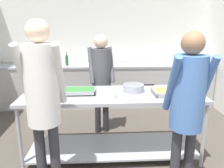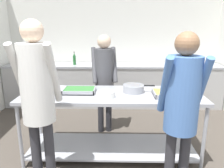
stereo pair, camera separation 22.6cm
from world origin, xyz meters
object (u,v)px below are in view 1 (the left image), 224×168
serving_tray_vegetables (80,91)px  guest_serving_right (43,93)px  broccoli_bowl (50,92)px  serving_tray_roast (169,93)px  water_bottle (67,59)px  plate_stack (107,95)px  cook_behind_counter (101,73)px  sauce_pan (134,88)px  guest_serving_left (188,100)px

serving_tray_vegetables → guest_serving_right: (-0.27, -0.76, 0.22)m
broccoli_bowl → serving_tray_vegetables: bearing=12.3°
serving_tray_roast → water_bottle: size_ratio=1.38×
plate_stack → serving_tray_roast: size_ratio=0.59×
cook_behind_counter → water_bottle: size_ratio=5.75×
plate_stack → sauce_pan: (0.36, 0.23, 0.02)m
guest_serving_left → guest_serving_right: guest_serving_right is taller
serving_tray_vegetables → serving_tray_roast: same height
cook_behind_counter → guest_serving_right: bearing=-111.5°
serving_tray_roast → water_bottle: 2.58m
plate_stack → broccoli_bowl: bearing=170.3°
broccoli_bowl → guest_serving_right: guest_serving_right is taller
guest_serving_left → plate_stack: bearing=139.5°
broccoli_bowl → water_bottle: water_bottle is taller
serving_tray_vegetables → plate_stack: bearing=-29.6°
serving_tray_roast → broccoli_bowl: bearing=178.3°
plate_stack → cook_behind_counter: bearing=94.1°
broccoli_bowl → plate_stack: bearing=-9.7°
water_bottle → guest_serving_left: bearing=-61.1°
broccoli_bowl → plate_stack: (0.71, -0.12, -0.01)m
serving_tray_roast → guest_serving_left: 0.72m
broccoli_bowl → serving_tray_vegetables: size_ratio=0.60×
serving_tray_vegetables → sauce_pan: 0.71m
serving_tray_roast → plate_stack: bearing=-174.3°
guest_serving_right → water_bottle: (-0.16, 2.67, -0.08)m
broccoli_bowl → serving_tray_roast: size_ratio=0.63×
plate_stack → serving_tray_roast: 0.79m
sauce_pan → serving_tray_roast: sauce_pan is taller
guest_serving_left → water_bottle: guest_serving_left is taller
broccoli_bowl → guest_serving_right: size_ratio=0.14×
guest_serving_right → serving_tray_vegetables: bearing=70.4°
plate_stack → sauce_pan: bearing=32.8°
broccoli_bowl → cook_behind_counter: size_ratio=0.15×
guest_serving_left → water_bottle: bearing=118.9°
plate_stack → water_bottle: size_ratio=0.82×
serving_tray_vegetables → cook_behind_counter: bearing=66.3°
guest_serving_right → cook_behind_counter: (0.56, 1.42, -0.12)m
broccoli_bowl → sauce_pan: size_ratio=0.59×
plate_stack → sauce_pan: 0.43m
serving_tray_roast → guest_serving_left: guest_serving_left is taller
guest_serving_left → cook_behind_counter: (-0.80, 1.49, -0.05)m
serving_tray_vegetables → water_bottle: bearing=102.6°
broccoli_bowl → plate_stack: broccoli_bowl is taller
plate_stack → guest_serving_left: size_ratio=0.13×
sauce_pan → serving_tray_roast: (0.43, -0.15, -0.03)m
guest_serving_left → cook_behind_counter: 1.69m
broccoli_bowl → guest_serving_right: bearing=-82.3°
plate_stack → guest_serving_right: (-0.62, -0.55, 0.21)m
broccoli_bowl → guest_serving_right: 0.71m
serving_tray_vegetables → guest_serving_left: (1.09, -0.83, 0.15)m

